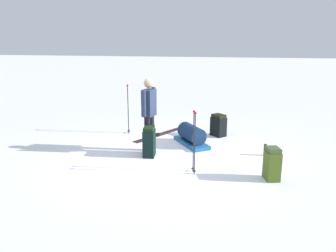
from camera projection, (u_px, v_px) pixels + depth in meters
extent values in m
plane|color=white|center=(168.00, 156.00, 7.63)|extent=(80.00, 80.00, 0.00)
cylinder|color=black|center=(147.00, 135.00, 7.76)|extent=(0.14, 0.14, 0.85)
cylinder|color=black|center=(151.00, 133.00, 7.94)|extent=(0.14, 0.14, 0.85)
cube|color=#222D45|center=(149.00, 103.00, 7.67)|extent=(0.38, 0.29, 0.60)
cylinder|color=#222D45|center=(144.00, 103.00, 7.45)|extent=(0.09, 0.09, 0.58)
cylinder|color=#222D45|center=(154.00, 100.00, 7.88)|extent=(0.09, 0.09, 0.58)
sphere|color=tan|center=(149.00, 83.00, 7.56)|extent=(0.22, 0.22, 0.22)
cube|color=black|center=(160.00, 135.00, 9.25)|extent=(1.58, 0.92, 0.02)
cube|color=black|center=(160.00, 134.00, 9.25)|extent=(0.15, 0.12, 0.03)
cube|color=black|center=(157.00, 135.00, 9.31)|extent=(1.58, 0.92, 0.02)
cube|color=black|center=(157.00, 134.00, 9.31)|extent=(0.15, 0.12, 0.03)
cube|color=#43551A|center=(272.00, 166.00, 6.33)|extent=(0.37, 0.32, 0.54)
cube|color=#3B4F29|center=(273.00, 150.00, 6.25)|extent=(0.33, 0.29, 0.08)
cube|color=black|center=(149.00, 143.00, 7.59)|extent=(0.39, 0.27, 0.59)
cube|color=black|center=(149.00, 129.00, 7.50)|extent=(0.35, 0.25, 0.08)
cube|color=black|center=(218.00, 127.00, 9.17)|extent=(0.45, 0.46, 0.51)
cube|color=black|center=(219.00, 116.00, 9.09)|extent=(0.41, 0.41, 0.08)
cylinder|color=black|center=(195.00, 145.00, 6.51)|extent=(0.02, 0.02, 1.18)
sphere|color=#A51919|center=(195.00, 113.00, 6.35)|extent=(0.05, 0.05, 0.05)
cylinder|color=black|center=(194.00, 171.00, 6.64)|extent=(0.07, 0.07, 0.01)
cylinder|color=black|center=(193.00, 143.00, 6.64)|extent=(0.02, 0.02, 1.18)
sphere|color=#A51919|center=(194.00, 112.00, 6.49)|extent=(0.05, 0.05, 0.05)
cylinder|color=black|center=(193.00, 168.00, 6.78)|extent=(0.07, 0.07, 0.01)
cylinder|color=black|center=(128.00, 111.00, 9.31)|extent=(0.02, 0.02, 1.29)
sphere|color=#A51919|center=(127.00, 86.00, 9.14)|extent=(0.05, 0.05, 0.05)
cylinder|color=black|center=(129.00, 131.00, 9.46)|extent=(0.07, 0.07, 0.01)
cylinder|color=black|center=(128.00, 110.00, 9.41)|extent=(0.02, 0.02, 1.29)
sphere|color=#A51919|center=(127.00, 85.00, 9.24)|extent=(0.05, 0.05, 0.05)
cylinder|color=black|center=(129.00, 130.00, 9.56)|extent=(0.07, 0.07, 0.01)
cube|color=#1C568B|center=(191.00, 143.00, 8.48)|extent=(1.22, 1.02, 0.09)
cylinder|color=#112749|center=(192.00, 133.00, 8.42)|extent=(0.90, 0.79, 0.40)
cylinder|color=black|center=(265.00, 150.00, 7.68)|extent=(0.07, 0.07, 0.26)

